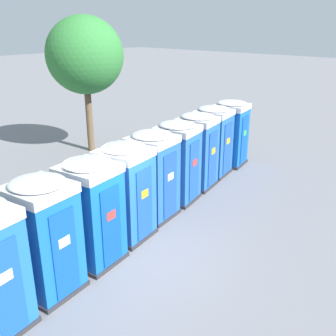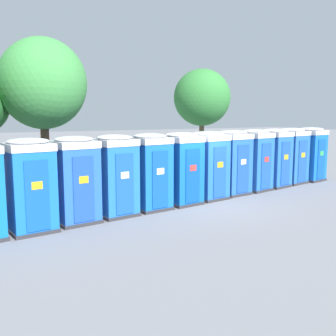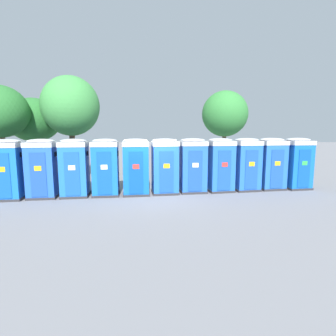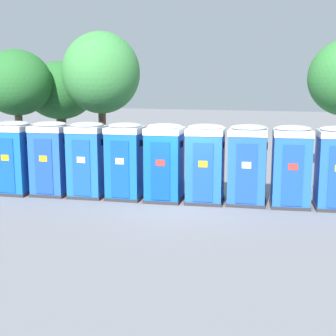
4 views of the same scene
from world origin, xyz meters
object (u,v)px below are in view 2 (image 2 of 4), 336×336
portapotty_5 (182,168)px  portapotty_10 (291,155)px  portapotty_1 (30,185)px  street_tree_3 (43,84)px  portapotty_7 (232,162)px  portapotty_8 (255,160)px  portapotty_2 (75,179)px  portapotty_6 (209,165)px  portapotty_11 (310,154)px  portapotty_9 (274,157)px  portapotty_3 (115,175)px  portapotty_4 (150,171)px  street_tree_1 (202,98)px

portapotty_5 → portapotty_10: size_ratio=1.00×
portapotty_1 → street_tree_3: size_ratio=0.43×
portapotty_7 → portapotty_8: size_ratio=1.00×
portapotty_2 → portapotty_10: size_ratio=1.00×
portapotty_2 → portapotty_7: (6.57, 1.13, -0.00)m
portapotty_7 → street_tree_3: size_ratio=0.43×
portapotty_6 → portapotty_11: 6.67m
portapotty_9 → portapotty_10: 1.33m
portapotty_10 → portapotty_1: bearing=-169.7°
portapotty_8 → portapotty_1: bearing=-169.9°
portapotty_3 → portapotty_11: (10.52, 1.74, -0.00)m
portapotty_10 → street_tree_3: street_tree_3 is taller
portapotty_2 → portapotty_4: bearing=9.1°
portapotty_3 → portapotty_8: same height
portapotty_5 → portapotty_1: bearing=-170.4°
portapotty_2 → street_tree_1: size_ratio=0.45×
portapotty_10 → street_tree_3: 11.14m
portapotty_9 → portapotty_4: bearing=-170.1°
portapotty_8 → street_tree_1: bearing=77.2°
portapotty_1 → portapotty_8: bearing=10.1°
portapotty_6 → street_tree_3: (-5.33, 2.89, 2.95)m
portapotty_4 → street_tree_3: 5.20m
portapotty_2 → portapotty_6: size_ratio=1.00×
portapotty_7 → portapotty_6: bearing=-167.9°
portapotty_5 → portapotty_7: 2.67m
portapotty_1 → portapotty_3: same height
portapotty_2 → portapotty_8: (7.89, 1.33, 0.00)m
street_tree_3 → portapotty_8: bearing=-16.9°
portapotty_3 → street_tree_1: street_tree_1 is taller
portapotty_11 → portapotty_3: bearing=-170.6°
street_tree_1 → portapotty_6: bearing=-121.2°
portapotty_4 → portapotty_1: bearing=-169.5°
portapotty_3 → portapotty_10: 9.33m
portapotty_3 → portapotty_10: bearing=10.1°
portapotty_3 → portapotty_7: size_ratio=1.00×
portapotty_3 → portapotty_8: 6.67m
portapotty_1 → portapotty_5: size_ratio=1.00×
portapotty_1 → portapotty_10: same height
portapotty_8 → portapotty_9: size_ratio=1.00×
street_tree_1 → portapotty_2: bearing=-141.1°
portapotty_8 → portapotty_7: bearing=-171.4°
street_tree_1 → street_tree_3: (-9.36, -3.74, 0.18)m
portapotty_2 → street_tree_1: bearing=38.9°
portapotty_6 → portapotty_1: bearing=-170.0°
portapotty_3 → portapotty_6: (3.95, 0.64, -0.00)m
portapotty_11 → street_tree_1: street_tree_1 is taller
portapotty_7 → street_tree_3: (-6.64, 2.61, 2.95)m
portapotty_3 → portapotty_5: (2.64, 0.38, -0.00)m
portapotty_2 → portapotty_11: bearing=9.4°
portapotty_1 → portapotty_7: same height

